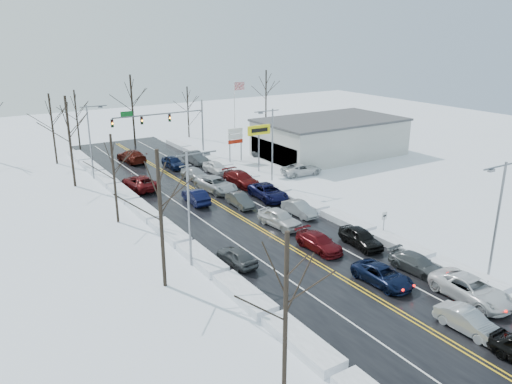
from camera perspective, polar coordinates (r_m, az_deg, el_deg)
ground at (r=46.47m, az=0.02°, el=-3.98°), size 160.00×160.00×0.00m
road_surface at (r=48.06m, az=-1.25°, el=-3.22°), size 14.00×84.00×0.01m
snow_bank_left at (r=44.92m, az=-9.62°, el=-5.06°), size 1.71×72.00×0.63m
snow_bank_right at (r=52.12m, az=5.93°, el=-1.59°), size 1.71×72.00×0.63m
traffic_signal_mast at (r=70.65m, az=-9.87°, el=8.04°), size 13.28×0.39×8.00m
tires_plus_sign at (r=63.44m, az=0.34°, el=6.74°), size 3.20×0.34×6.00m
used_vehicles_sign at (r=68.81m, az=-2.37°, el=6.20°), size 2.20×0.22×4.65m
speed_limit_sign at (r=45.06m, az=14.44°, el=-3.08°), size 0.55×0.09×2.35m
flagpole at (r=77.47m, az=-2.36°, el=9.49°), size 1.87×1.20×10.00m
dealership_building at (r=73.40m, az=8.43°, el=6.24°), size 20.40×12.40×5.30m
streetlight_se at (r=38.28m, az=25.78°, el=-2.29°), size 3.20×0.25×9.00m
streetlight_ne at (r=57.29m, az=1.71°, el=5.82°), size 3.20×0.25×9.00m
streetlight_sw at (r=37.61m, az=-7.44°, el=-0.92°), size 3.20×0.25×9.00m
streetlight_nw at (r=63.36m, az=-18.32°, el=6.11°), size 3.20×0.25×9.00m
tree_left_a at (r=23.20m, az=3.46°, el=-10.72°), size 3.60×3.60×9.00m
tree_left_b at (r=34.17m, az=-10.99°, el=-0.10°), size 4.00×4.00×10.00m
tree_left_c at (r=47.57m, az=-16.06°, el=3.35°), size 3.40×3.40×8.50m
tree_left_d at (r=60.46m, az=-20.69°, el=7.28°), size 4.20×4.20×10.50m
tree_left_e at (r=72.29m, az=-22.38°, el=8.12°), size 3.80×3.80×9.50m
tree_far_b at (r=80.05m, az=-19.91°, el=8.99°), size 3.60×3.60×9.00m
tree_far_c at (r=80.06m, az=-14.04°, el=10.53°), size 4.40×4.40×11.00m
tree_far_d at (r=85.29m, az=-7.82°, el=10.14°), size 3.40×3.40×8.50m
tree_far_e at (r=93.26m, az=1.15°, el=11.83°), size 4.20×4.20×10.50m
queued_car_1 at (r=33.98m, az=22.92°, el=-14.42°), size 1.51×4.14×1.35m
queued_car_2 at (r=37.71m, az=14.20°, el=-10.09°), size 2.40×4.85×1.32m
queued_car_3 at (r=42.12m, az=7.18°, el=-6.55°), size 2.07×4.74×1.36m
queued_car_4 at (r=46.61m, az=2.72°, el=-3.94°), size 2.46×5.00×1.64m
queued_car_5 at (r=51.77m, az=-1.85°, el=-1.64°), size 1.61×4.21×1.37m
queued_car_6 at (r=56.74m, az=-4.55°, el=0.10°), size 3.41×6.12×1.62m
queued_car_7 at (r=61.47m, az=-6.94°, el=1.44°), size 2.55×4.95×1.37m
queued_car_8 at (r=67.09m, az=-9.40°, el=2.74°), size 1.99×4.60×1.55m
queued_car_10 at (r=37.53m, az=23.25°, el=-11.24°), size 2.78×5.76×1.58m
queued_car_11 at (r=40.11m, az=17.84°, el=-8.66°), size 2.21×4.71×1.33m
queued_car_12 at (r=43.41m, az=11.82°, el=-6.04°), size 2.24×4.68×1.54m
queued_car_13 at (r=49.48m, az=4.96°, el=-2.65°), size 1.61×4.23×1.38m
queued_car_14 at (r=54.04m, az=1.41°, el=-0.78°), size 3.05×5.83×1.57m
queued_car_15 at (r=58.74m, az=-1.70°, el=0.78°), size 2.57×5.69×1.62m
queued_car_16 at (r=63.97m, az=-4.58°, el=2.18°), size 2.09×4.54×1.51m
queued_car_17 at (r=69.10m, az=-6.94°, el=3.30°), size 1.89×4.90×1.59m
oncoming_car_0 at (r=53.10m, az=-6.86°, el=-1.25°), size 1.88×4.67×1.51m
oncoming_car_1 at (r=58.83m, az=-13.04°, el=0.33°), size 3.21×6.00×1.60m
oncoming_car_2 at (r=71.30m, az=-14.00°, el=3.36°), size 2.97×6.06×1.70m
oncoming_car_3 at (r=39.40m, az=-2.21°, el=-8.23°), size 1.93×4.17×1.38m
parked_car_0 at (r=63.21m, az=5.22°, el=1.96°), size 5.43×2.86×1.46m
parked_car_1 at (r=68.40m, az=4.83°, el=3.22°), size 3.05×5.93×1.64m
parked_car_2 at (r=71.13m, az=1.00°, el=3.86°), size 2.29×4.55×1.49m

